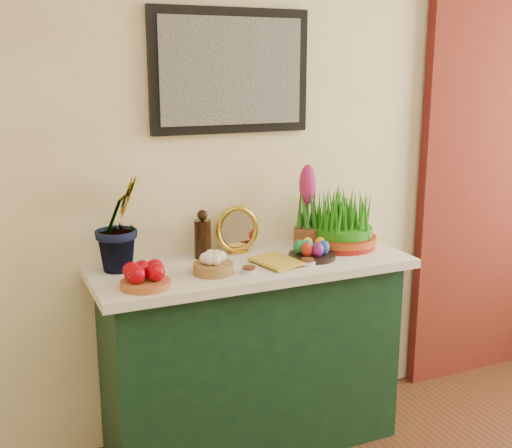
{
  "coord_description": "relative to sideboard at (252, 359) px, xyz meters",
  "views": [
    {
      "loc": [
        -1.32,
        -0.46,
        1.71
      ],
      "look_at": [
        -0.25,
        1.95,
        1.07
      ],
      "focal_mm": 45.0,
      "sensor_mm": 36.0,
      "label": 1
    }
  ],
  "objects": [
    {
      "name": "mirror",
      "position": [
        -0.0,
        0.16,
        0.57
      ],
      "size": [
        0.22,
        0.07,
        0.22
      ],
      "color": "gold",
      "rests_on": "tablecloth"
    },
    {
      "name": "hyacinth_green",
      "position": [
        -0.54,
        0.12,
        0.73
      ],
      "size": [
        0.35,
        0.35,
        0.53
      ],
      "primitive_type": "imported",
      "rotation": [
        0.0,
        0.0,
        0.7
      ],
      "color": "#1F6716",
      "rests_on": "tablecloth"
    },
    {
      "name": "tablecloth",
      "position": [
        0.0,
        0.0,
        0.45
      ],
      "size": [
        1.4,
        0.55,
        0.04
      ],
      "primitive_type": "cube",
      "color": "white",
      "rests_on": "sideboard"
    },
    {
      "name": "hyacinth_pink",
      "position": [
        0.32,
        0.09,
        0.64
      ],
      "size": [
        0.12,
        0.12,
        0.4
      ],
      "color": "brown",
      "rests_on": "tablecloth"
    },
    {
      "name": "egg_plate",
      "position": [
        0.26,
        -0.07,
        0.5
      ],
      "size": [
        0.27,
        0.27,
        0.09
      ],
      "color": "black",
      "rests_on": "tablecloth"
    },
    {
      "name": "garlic_basket",
      "position": [
        -0.21,
        -0.09,
        0.5
      ],
      "size": [
        0.18,
        0.18,
        0.09
      ],
      "color": "olive",
      "rests_on": "tablecloth"
    },
    {
      "name": "wheatgrass_sabzeh",
      "position": [
        0.48,
        0.04,
        0.58
      ],
      "size": [
        0.33,
        0.33,
        0.27
      ],
      "color": "maroon",
      "rests_on": "tablecloth"
    },
    {
      "name": "vinegar_cruet",
      "position": [
        -0.18,
        0.14,
        0.56
      ],
      "size": [
        0.08,
        0.08,
        0.22
      ],
      "color": "black",
      "rests_on": "tablecloth"
    },
    {
      "name": "spice_dish_right",
      "position": [
        0.2,
        -0.14,
        0.48
      ],
      "size": [
        0.07,
        0.07,
        0.03
      ],
      "color": "silver",
      "rests_on": "tablecloth"
    },
    {
      "name": "book",
      "position": [
        0.01,
        -0.1,
        0.48
      ],
      "size": [
        0.19,
        0.24,
        0.03
      ],
      "primitive_type": "imported",
      "rotation": [
        0.0,
        0.0,
        0.23
      ],
      "color": "gold",
      "rests_on": "tablecloth"
    },
    {
      "name": "sideboard",
      "position": [
        0.0,
        0.0,
        0.0
      ],
      "size": [
        1.3,
        0.45,
        0.85
      ],
      "primitive_type": "cube",
      "color": "#13351C",
      "rests_on": "ground"
    },
    {
      "name": "apple_bowl",
      "position": [
        -0.51,
        -0.15,
        0.51
      ],
      "size": [
        0.22,
        0.22,
        0.1
      ],
      "color": "#AD5829",
      "rests_on": "tablecloth"
    },
    {
      "name": "spice_dish_left",
      "position": [
        -0.07,
        -0.14,
        0.48
      ],
      "size": [
        0.07,
        0.07,
        0.03
      ],
      "color": "silver",
      "rests_on": "tablecloth"
    }
  ]
}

